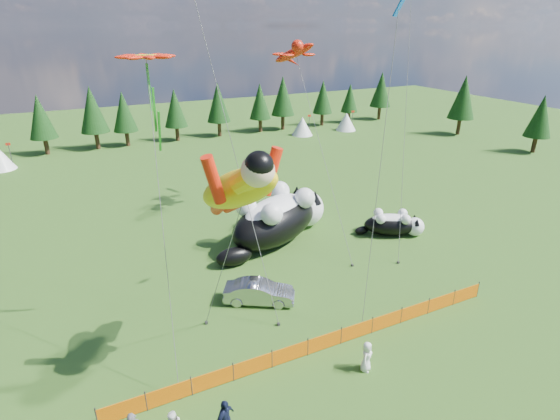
% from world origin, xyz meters
% --- Properties ---
extents(ground, '(160.00, 160.00, 0.00)m').
position_xyz_m(ground, '(0.00, 0.00, 0.00)').
color(ground, '#0D3309').
rests_on(ground, ground).
extents(safety_fence, '(22.06, 0.06, 1.10)m').
position_xyz_m(safety_fence, '(0.00, -3.00, 0.50)').
color(safety_fence, '#262626').
rests_on(safety_fence, ground).
extents(tree_line, '(90.00, 4.00, 8.00)m').
position_xyz_m(tree_line, '(0.00, 45.00, 4.00)').
color(tree_line, black).
rests_on(tree_line, ground).
extents(festival_tents, '(50.00, 3.20, 2.80)m').
position_xyz_m(festival_tents, '(11.00, 40.00, 1.40)').
color(festival_tents, white).
rests_on(festival_tents, ground).
extents(cat_large, '(10.71, 7.30, 4.12)m').
position_xyz_m(cat_large, '(3.39, 9.45, 1.96)').
color(cat_large, black).
rests_on(cat_large, ground).
extents(cat_small, '(5.12, 3.71, 2.01)m').
position_xyz_m(cat_small, '(11.99, 6.28, 0.95)').
color(cat_small, black).
rests_on(cat_small, ground).
extents(car, '(4.42, 3.39, 1.40)m').
position_xyz_m(car, '(-1.35, 2.37, 0.70)').
color(car, '#A6A6AB').
rests_on(car, ground).
extents(spectator_c, '(1.26, 1.12, 1.93)m').
position_xyz_m(spectator_c, '(-6.35, -5.77, 0.97)').
color(spectator_c, '#121833').
rests_on(spectator_c, ground).
extents(spectator_e, '(0.94, 0.88, 1.61)m').
position_xyz_m(spectator_e, '(1.06, -5.12, 0.80)').
color(spectator_e, white).
rests_on(spectator_e, ground).
extents(superhero_kite, '(6.43, 7.34, 12.01)m').
position_xyz_m(superhero_kite, '(-4.12, -2.22, 9.30)').
color(superhero_kite, yellow).
rests_on(superhero_kite, ground).
extents(gecko_kite, '(4.96, 14.79, 17.53)m').
position_xyz_m(gecko_kite, '(7.27, 14.78, 13.50)').
color(gecko_kite, red).
rests_on(gecko_kite, ground).
extents(flower_kite, '(3.12, 6.52, 15.02)m').
position_xyz_m(flower_kite, '(-6.54, 1.93, 14.13)').
color(flower_kite, red).
rests_on(flower_kite, ground).
extents(diamond_kite_c, '(2.81, 2.61, 17.13)m').
position_xyz_m(diamond_kite_c, '(4.78, -0.51, 15.67)').
color(diamond_kite_c, blue).
rests_on(diamond_kite_c, ground).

